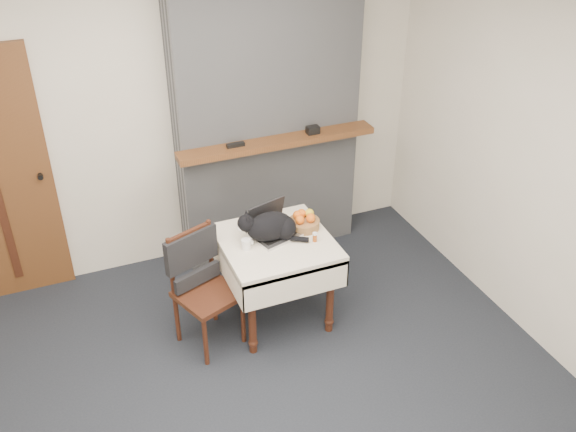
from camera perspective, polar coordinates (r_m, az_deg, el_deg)
name	(u,v)px	position (r m, az deg, el deg)	size (l,w,h in m)	color
ground	(241,423)	(4.28, -4.21, -17.89)	(4.50, 4.50, 0.00)	black
room_shell	(201,141)	(3.56, -7.73, 6.67)	(4.52, 4.01, 2.61)	beige
chimney	(267,108)	(5.20, -1.89, 9.56)	(1.62, 0.48, 2.60)	gray
side_table	(276,253)	(4.65, -1.06, -3.30)	(0.78, 0.78, 0.70)	#3C1E10
laptop	(272,227)	(4.62, -1.43, -0.99)	(0.39, 0.35, 0.24)	#B7B7BC
cat	(271,227)	(4.54, -1.53, -0.96)	(0.49, 0.29, 0.25)	black
cream_jar	(246,244)	(4.48, -3.75, -2.53)	(0.07, 0.07, 0.08)	silver
pill_bottle	(315,237)	(4.56, 2.40, -1.87)	(0.03, 0.03, 0.07)	#964112
fruit_basket	(304,221)	(4.70, 1.42, -0.49)	(0.23, 0.23, 0.13)	olive
desk_clutter	(299,229)	(4.70, 1.03, -1.14)	(0.13, 0.01, 0.01)	black
chair	(199,273)	(4.53, -7.93, -5.01)	(0.51, 0.51, 0.89)	#3C1E10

